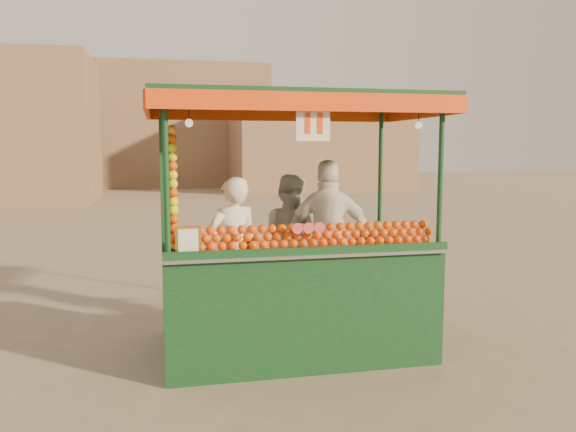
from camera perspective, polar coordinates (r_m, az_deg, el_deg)
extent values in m
plane|color=#756753|center=(6.71, -0.14, -12.68)|extent=(90.00, 90.00, 0.00)
cube|color=#8E6851|center=(31.32, 2.92, 7.18)|extent=(9.00, 6.00, 5.00)
cube|color=#8E6851|center=(36.21, -13.75, 8.51)|extent=(14.00, 7.00, 7.00)
cube|color=#0E3517|center=(6.63, 0.35, -11.46)|extent=(2.80, 1.72, 0.32)
cylinder|color=black|center=(6.48, -8.20, -11.66)|extent=(0.39, 0.11, 0.39)
cylinder|color=black|center=(6.89, 8.37, -10.54)|extent=(0.39, 0.11, 0.39)
cube|color=#0E3517|center=(5.81, 1.92, -8.00)|extent=(2.80, 0.32, 0.86)
cube|color=#0E3517|center=(6.42, -10.77, -6.69)|extent=(0.32, 1.40, 0.86)
cube|color=#0E3517|center=(6.94, 10.21, -5.66)|extent=(0.32, 1.40, 0.86)
cube|color=#B2B2B7|center=(5.74, 1.86, -3.60)|extent=(2.80, 0.50, 0.03)
cylinder|color=#0E3517|center=(5.34, -11.88, 3.45)|extent=(0.05, 0.05, 1.51)
cylinder|color=#0E3517|center=(6.01, 14.78, 3.72)|extent=(0.05, 0.05, 1.51)
cylinder|color=#0E3517|center=(6.95, -12.06, 4.16)|extent=(0.05, 0.05, 1.51)
cylinder|color=#0E3517|center=(7.48, 9.08, 4.40)|extent=(0.05, 0.05, 1.51)
cube|color=#0E3517|center=(6.32, 0.37, 11.30)|extent=(3.01, 1.94, 0.09)
cube|color=#ED420D|center=(5.38, 2.73, 11.19)|extent=(3.01, 0.04, 0.17)
cube|color=#ED420D|center=(7.26, -1.37, 10.02)|extent=(3.01, 0.04, 0.17)
cube|color=#ED420D|center=(6.15, -13.67, 10.44)|extent=(0.04, 1.94, 0.17)
cube|color=#ED420D|center=(6.81, 13.02, 10.07)|extent=(0.04, 1.94, 0.17)
cylinder|color=#E14454|center=(5.56, 2.01, -1.19)|extent=(0.11, 0.03, 0.11)
cube|color=#C68625|center=(5.41, -9.79, -2.55)|extent=(0.24, 0.02, 0.30)
cube|color=white|center=(5.45, 2.48, 9.09)|extent=(0.32, 0.02, 0.32)
sphere|color=#FFE5B2|center=(5.42, -9.72, 9.01)|extent=(0.08, 0.08, 0.08)
sphere|color=#FFE5B2|center=(5.98, 12.74, 8.72)|extent=(0.08, 0.08, 0.08)
imported|color=white|center=(6.28, -5.40, -3.45)|extent=(0.67, 0.54, 1.60)
imported|color=beige|center=(7.02, 0.14, -2.37)|extent=(0.98, 0.96, 1.59)
imported|color=white|center=(6.64, 4.07, -2.13)|extent=(1.10, 0.61, 1.78)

